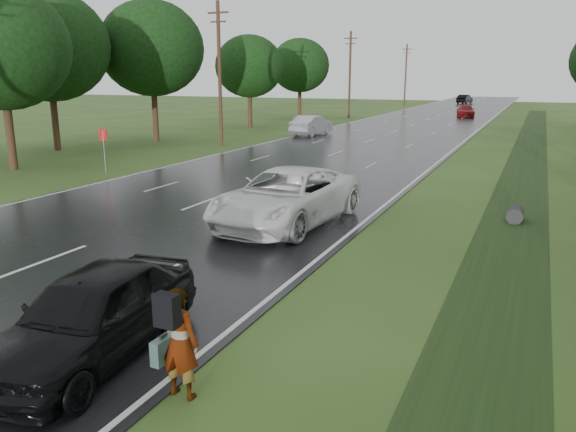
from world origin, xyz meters
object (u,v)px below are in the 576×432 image
(pedestrian, at_px, (178,341))
(white_pickup, at_px, (286,197))
(road_sign, at_px, (104,142))
(silver_sedan, at_px, (311,125))
(dark_sedan, at_px, (92,314))

(pedestrian, distance_m, white_pickup, 10.69)
(road_sign, height_order, silver_sedan, road_sign)
(road_sign, bearing_deg, pedestrian, -45.61)
(pedestrian, relative_size, dark_sedan, 0.38)
(pedestrian, bearing_deg, silver_sedan, -69.96)
(road_sign, height_order, pedestrian, road_sign)
(road_sign, bearing_deg, silver_sedan, 83.04)
(white_pickup, xyz_separation_m, silver_sedan, (-10.19, 27.90, -0.10))
(road_sign, relative_size, dark_sedan, 0.48)
(road_sign, height_order, white_pickup, road_sign)
(road_sign, distance_m, pedestrian, 22.42)
(road_sign, xyz_separation_m, dark_sedan, (13.58, -15.62, -0.78))
(pedestrian, relative_size, silver_sedan, 0.36)
(white_pickup, height_order, silver_sedan, white_pickup)
(road_sign, height_order, dark_sedan, road_sign)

